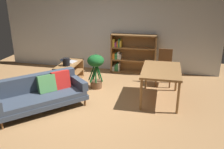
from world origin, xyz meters
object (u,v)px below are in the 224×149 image
at_px(desk_speaker, 66,62).
at_px(bookshelf, 131,54).
at_px(dining_chair_near, 164,65).
at_px(media_console, 69,73).
at_px(open_laptop, 69,61).
at_px(potted_floor_plant, 96,67).
at_px(dining_table, 161,72).
at_px(fabric_couch, 41,93).

bearing_deg(desk_speaker, bookshelf, 44.56).
bearing_deg(dining_chair_near, bookshelf, 142.16).
relative_size(media_console, open_laptop, 2.38).
relative_size(dining_chair_near, bookshelf, 0.70).
bearing_deg(open_laptop, potted_floor_plant, -22.88).
bearing_deg(desk_speaker, potted_floor_plant, -0.92).
bearing_deg(potted_floor_plant, bookshelf, 65.16).
bearing_deg(bookshelf, dining_table, -62.23).
distance_m(open_laptop, bookshelf, 1.92).
height_order(fabric_couch, bookshelf, bookshelf).
relative_size(potted_floor_plant, bookshelf, 0.65).
xyz_separation_m(media_console, desk_speaker, (0.02, -0.18, 0.38)).
relative_size(media_console, potted_floor_plant, 1.24).
distance_m(fabric_couch, open_laptop, 1.74).
height_order(potted_floor_plant, dining_chair_near, dining_chair_near).
bearing_deg(media_console, bookshelf, 40.44).
bearing_deg(open_laptop, dining_chair_near, 6.84).
bearing_deg(dining_chair_near, open_laptop, -173.16).
relative_size(desk_speaker, bookshelf, 0.15).
height_order(media_console, dining_table, dining_table).
bearing_deg(media_console, dining_chair_near, 10.77).
height_order(media_console, potted_floor_plant, potted_floor_plant).
distance_m(fabric_couch, desk_speaker, 1.40).
relative_size(media_console, bookshelf, 0.81).
bearing_deg(potted_floor_plant, open_laptop, 157.12).
xyz_separation_m(media_console, dining_table, (2.48, -0.55, 0.40)).
xyz_separation_m(open_laptop, bookshelf, (1.56, 1.12, 0.02)).
relative_size(dining_table, dining_chair_near, 1.38).
height_order(media_console, dining_chair_near, dining_chair_near).
distance_m(desk_speaker, bookshelf, 2.10).
relative_size(desk_speaker, dining_table, 0.15).
relative_size(potted_floor_plant, dining_chair_near, 0.94).
relative_size(potted_floor_plant, dining_table, 0.68).
height_order(fabric_couch, dining_table, dining_table).
bearing_deg(media_console, open_laptop, 106.24).
relative_size(fabric_couch, bookshelf, 1.39).
distance_m(fabric_couch, dining_table, 2.70).
distance_m(fabric_couch, dining_chair_near, 3.27).
distance_m(open_laptop, potted_floor_plant, 0.95).
distance_m(open_laptop, dining_chair_near, 2.62).
xyz_separation_m(media_console, bookshelf, (1.51, 1.29, 0.32)).
bearing_deg(dining_table, potted_floor_plant, 167.81).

